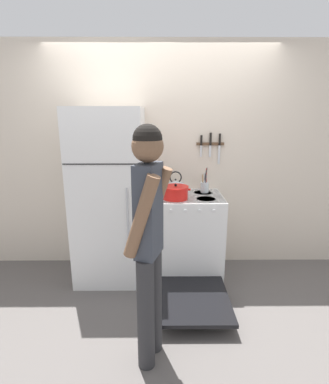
{
  "coord_description": "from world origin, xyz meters",
  "views": [
    {
      "loc": [
        0.01,
        -3.41,
        1.79
      ],
      "look_at": [
        0.03,
        -0.46,
        1.01
      ],
      "focal_mm": 28.0,
      "sensor_mm": 36.0,
      "label": 1
    }
  ],
  "objects_px": {
    "refrigerator": "(110,197)",
    "stove_range": "(189,237)",
    "utensil_jar": "(205,186)",
    "person": "(149,236)",
    "dutch_oven_pot": "(176,192)",
    "tea_kettle": "(176,186)"
  },
  "relations": [
    {
      "from": "refrigerator",
      "to": "stove_range",
      "type": "height_order",
      "value": "refrigerator"
    },
    {
      "from": "utensil_jar",
      "to": "person",
      "type": "bearing_deg",
      "value": -112.69
    },
    {
      "from": "dutch_oven_pot",
      "to": "person",
      "type": "xyz_separation_m",
      "value": [
        -0.23,
        -1.09,
        -0.01
      ]
    },
    {
      "from": "refrigerator",
      "to": "utensil_jar",
      "type": "height_order",
      "value": "refrigerator"
    },
    {
      "from": "tea_kettle",
      "to": "utensil_jar",
      "type": "distance_m",
      "value": 0.32
    },
    {
      "from": "stove_range",
      "to": "tea_kettle",
      "type": "xyz_separation_m",
      "value": [
        -0.15,
        0.16,
        0.54
      ]
    },
    {
      "from": "refrigerator",
      "to": "dutch_oven_pot",
      "type": "relative_size",
      "value": 5.98
    },
    {
      "from": "dutch_oven_pot",
      "to": "person",
      "type": "relative_size",
      "value": 0.18
    },
    {
      "from": "dutch_oven_pot",
      "to": "tea_kettle",
      "type": "bearing_deg",
      "value": 87.11
    },
    {
      "from": "tea_kettle",
      "to": "utensil_jar",
      "type": "relative_size",
      "value": 0.86
    },
    {
      "from": "stove_range",
      "to": "person",
      "type": "distance_m",
      "value": 1.35
    },
    {
      "from": "stove_range",
      "to": "person",
      "type": "bearing_deg",
      "value": -108.15
    },
    {
      "from": "dutch_oven_pot",
      "to": "utensil_jar",
      "type": "height_order",
      "value": "utensil_jar"
    },
    {
      "from": "dutch_oven_pot",
      "to": "person",
      "type": "distance_m",
      "value": 1.12
    },
    {
      "from": "stove_range",
      "to": "utensil_jar",
      "type": "xyz_separation_m",
      "value": [
        0.18,
        0.17,
        0.54
      ]
    },
    {
      "from": "stove_range",
      "to": "utensil_jar",
      "type": "distance_m",
      "value": 0.59
    },
    {
      "from": "stove_range",
      "to": "dutch_oven_pot",
      "type": "relative_size",
      "value": 4.4
    },
    {
      "from": "person",
      "to": "tea_kettle",
      "type": "bearing_deg",
      "value": 7.45
    },
    {
      "from": "utensil_jar",
      "to": "person",
      "type": "height_order",
      "value": "person"
    },
    {
      "from": "utensil_jar",
      "to": "person",
      "type": "xyz_separation_m",
      "value": [
        -0.56,
        -1.34,
        -0.01
      ]
    },
    {
      "from": "utensil_jar",
      "to": "person",
      "type": "distance_m",
      "value": 1.46
    },
    {
      "from": "stove_range",
      "to": "person",
      "type": "relative_size",
      "value": 0.79
    }
  ]
}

